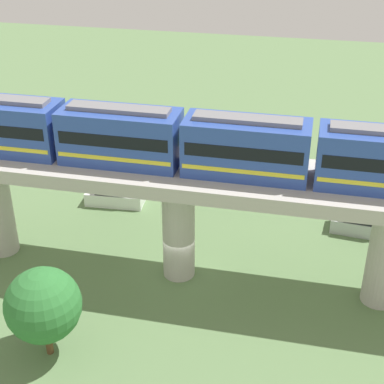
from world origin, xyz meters
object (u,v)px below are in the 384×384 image
at_px(parked_car_orange, 92,157).
at_px(tree_mid_lot, 43,305).
at_px(parked_car_silver, 363,222).
at_px(tree_near_viaduct, 228,148).
at_px(parked_car_white, 115,194).
at_px(train, 182,142).

xyz_separation_m(parked_car_orange, tree_mid_lot, (-20.88, -5.74, 2.32)).
bearing_deg(parked_car_silver, tree_near_viaduct, 71.36).
xyz_separation_m(parked_car_white, parked_car_orange, (5.60, 3.92, 0.00)).
relative_size(tree_near_viaduct, tree_mid_lot, 0.99).
distance_m(train, parked_car_white, 12.88).
distance_m(parked_car_silver, parked_car_orange, 22.32).
height_order(parked_car_silver, tree_mid_lot, tree_mid_lot).
xyz_separation_m(parked_car_white, tree_near_viaduct, (4.42, -7.62, 2.47)).
bearing_deg(tree_mid_lot, tree_near_viaduct, -16.41).
relative_size(parked_car_orange, tree_near_viaduct, 0.89).
height_order(train, parked_car_silver, train).
xyz_separation_m(parked_car_silver, parked_car_white, (0.12, 17.65, 0.00)).
height_order(train, tree_near_viaduct, train).
relative_size(train, parked_car_orange, 6.31).
relative_size(parked_car_silver, tree_mid_lot, 0.88).
bearing_deg(tree_near_viaduct, train, 176.44).
relative_size(parked_car_white, tree_mid_lot, 0.87).
bearing_deg(parked_car_silver, tree_mid_lot, 139.50).
relative_size(parked_car_silver, parked_car_white, 1.01).
bearing_deg(train, parked_car_orange, 39.86).
xyz_separation_m(parked_car_silver, parked_car_orange, (5.72, 21.57, 0.00)).
distance_m(train, parked_car_orange, 18.67).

